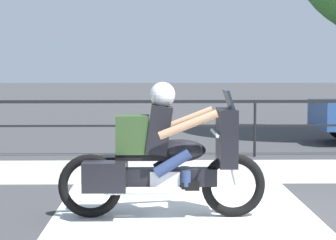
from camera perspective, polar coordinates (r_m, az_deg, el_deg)
The scene contains 5 objects.
ground_plane at distance 7.74m, azimuth 13.41°, elevation -8.34°, with size 120.00×120.00×0.00m, color #38383A.
sidewalk_band at distance 11.00m, azimuth 8.91°, elevation -4.37°, with size 44.00×2.40×0.01m, color #A8A59E.
crosswalk_band at distance 7.30m, azimuth 1.60°, elevation -8.97°, with size 3.05×6.00×0.01m, color silver.
fence_railing at distance 12.57m, azimuth 7.59°, elevation 0.70°, with size 36.00×0.05×1.09m.
motorcycle at distance 7.47m, azimuth -0.55°, elevation -3.23°, with size 2.37×0.76×1.55m.
Camera 1 is at (-1.94, -7.29, 1.73)m, focal length 70.00 mm.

